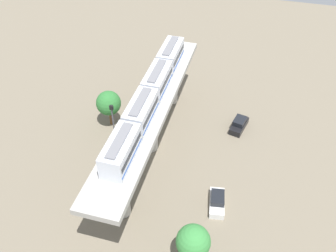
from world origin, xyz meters
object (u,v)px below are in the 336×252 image
(tree_mid_lot, at_px, (109,103))
(tree_near_viaduct, at_px, (193,242))
(signal_post, at_px, (115,134))
(train, at_px, (149,95))
(parked_car_white, at_px, (217,202))
(parked_car_black, at_px, (239,125))

(tree_mid_lot, bearing_deg, tree_near_viaduct, -47.64)
(signal_post, bearing_deg, tree_near_viaduct, -40.59)
(tree_near_viaduct, distance_m, tree_mid_lot, 25.67)
(train, bearing_deg, tree_mid_lot, 156.77)
(parked_car_white, bearing_deg, tree_near_viaduct, -108.95)
(train, bearing_deg, parked_car_white, -34.90)
(signal_post, bearing_deg, train, 53.18)
(train, height_order, tree_near_viaduct, train)
(parked_car_white, bearing_deg, signal_post, 158.93)
(parked_car_black, bearing_deg, train, -134.25)
(tree_near_viaduct, bearing_deg, tree_mid_lot, 132.36)
(tree_near_viaduct, bearing_deg, signal_post, 139.41)
(tree_near_viaduct, xyz_separation_m, signal_post, (-12.96, 11.10, 2.10))
(parked_car_black, relative_size, signal_post, 0.42)
(train, height_order, parked_car_black, train)
(parked_car_white, distance_m, tree_mid_lot, 21.96)
(train, relative_size, signal_post, 2.58)
(train, relative_size, tree_mid_lot, 4.54)
(train, distance_m, tree_near_viaduct, 19.24)
(train, xyz_separation_m, signal_post, (-3.40, -4.54, -3.72))
(train, relative_size, tree_near_viaduct, 4.89)
(parked_car_white, relative_size, tree_near_viaduct, 0.79)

